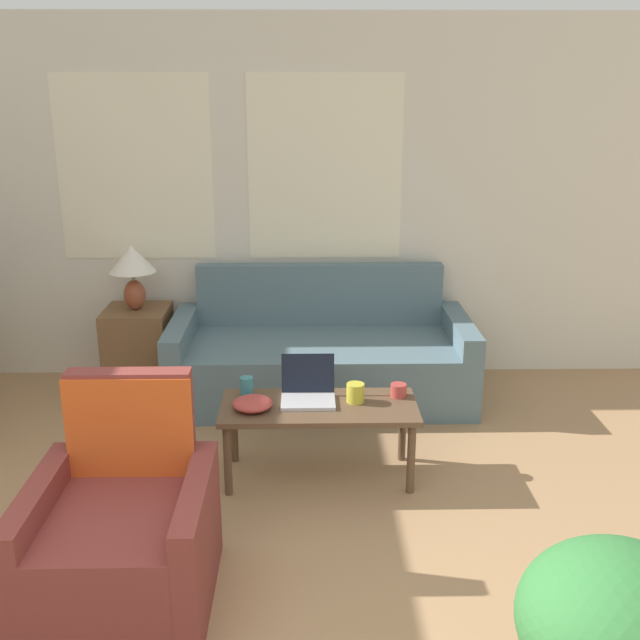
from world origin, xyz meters
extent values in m
cube|color=silver|center=(0.00, 3.97, 1.30)|extent=(6.42, 0.05, 2.60)
cube|color=white|center=(-0.76, 3.95, 1.55)|extent=(1.10, 0.01, 1.30)
cube|color=white|center=(0.60, 3.95, 1.55)|extent=(1.10, 0.01, 1.30)
cube|color=slate|center=(0.56, 3.43, 0.21)|extent=(1.79, 0.92, 0.42)
cube|color=slate|center=(0.56, 3.83, 0.44)|extent=(1.79, 0.12, 0.87)
cube|color=slate|center=(-0.41, 3.43, 0.29)|extent=(0.14, 0.92, 0.57)
cube|color=slate|center=(1.52, 3.43, 0.29)|extent=(0.14, 0.92, 0.57)
cube|color=brown|center=(-0.32, 1.24, 0.22)|extent=(0.55, 0.77, 0.44)
cube|color=brown|center=(-0.32, 1.58, 0.46)|extent=(0.55, 0.10, 0.93)
cube|color=brown|center=(-0.64, 1.24, 0.28)|extent=(0.10, 0.77, 0.56)
cube|color=brown|center=(0.00, 1.24, 0.28)|extent=(0.10, 0.77, 0.56)
cube|color=#D1511E|center=(-0.32, 1.53, 0.57)|extent=(0.56, 0.01, 0.67)
cube|color=brown|center=(-0.75, 3.64, 0.30)|extent=(0.45, 0.45, 0.60)
ellipsoid|color=brown|center=(-0.75, 3.64, 0.70)|extent=(0.15, 0.15, 0.21)
cylinder|color=tan|center=(-0.75, 3.64, 0.84)|extent=(0.02, 0.02, 0.06)
cone|color=white|center=(-0.75, 3.64, 0.96)|extent=(0.33, 0.33, 0.19)
cube|color=brown|center=(0.52, 2.31, 0.42)|extent=(1.08, 0.48, 0.03)
cylinder|color=brown|center=(0.03, 2.12, 0.20)|extent=(0.04, 0.04, 0.41)
cylinder|color=brown|center=(1.01, 2.12, 0.20)|extent=(0.04, 0.04, 0.41)
cylinder|color=brown|center=(0.03, 2.50, 0.20)|extent=(0.04, 0.04, 0.41)
cylinder|color=brown|center=(1.01, 2.50, 0.20)|extent=(0.04, 0.04, 0.41)
cube|color=#B7B7BC|center=(0.46, 2.33, 0.45)|extent=(0.30, 0.22, 0.02)
cube|color=black|center=(0.46, 2.47, 0.56)|extent=(0.30, 0.07, 0.21)
cylinder|color=#B23D38|center=(0.97, 2.42, 0.47)|extent=(0.09, 0.09, 0.07)
cylinder|color=teal|center=(0.12, 2.45, 0.49)|extent=(0.07, 0.07, 0.11)
cylinder|color=gold|center=(0.73, 2.35, 0.49)|extent=(0.10, 0.10, 0.11)
ellipsoid|color=#B23D38|center=(0.16, 2.26, 0.47)|extent=(0.22, 0.22, 0.07)
ellipsoid|color=#337538|center=(1.43, 0.45, 0.51)|extent=(0.64, 0.64, 0.48)
camera|label=1|loc=(0.46, -1.47, 2.11)|focal=42.00mm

